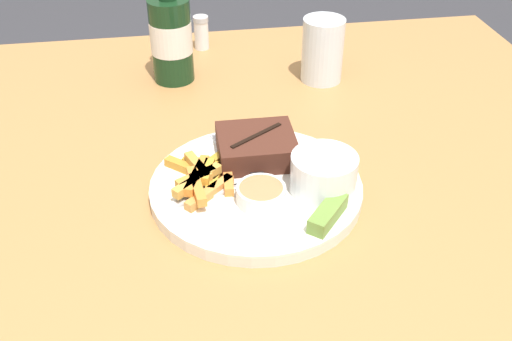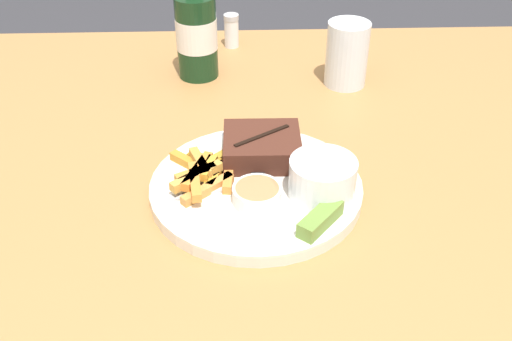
% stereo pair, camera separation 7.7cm
% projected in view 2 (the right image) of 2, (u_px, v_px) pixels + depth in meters
% --- Properties ---
extents(dining_table, '(1.16, 1.12, 0.74)m').
position_uv_depth(dining_table, '(256.00, 238.00, 0.84)').
color(dining_table, '#A87542').
rests_on(dining_table, ground_plane).
extents(dinner_plate, '(0.28, 0.28, 0.02)m').
position_uv_depth(dinner_plate, '(256.00, 188.00, 0.79)').
color(dinner_plate, silver).
rests_on(dinner_plate, dining_table).
extents(steak_portion, '(0.11, 0.10, 0.04)m').
position_uv_depth(steak_portion, '(262.00, 147.00, 0.83)').
color(steak_portion, '#472319').
rests_on(steak_portion, dinner_plate).
extents(fries_pile, '(0.10, 0.12, 0.02)m').
position_uv_depth(fries_pile, '(206.00, 172.00, 0.79)').
color(fries_pile, '#C68938').
rests_on(fries_pile, dinner_plate).
extents(coleslaw_cup, '(0.09, 0.09, 0.05)m').
position_uv_depth(coleslaw_cup, '(323.00, 176.00, 0.75)').
color(coleslaw_cup, white).
rests_on(coleslaw_cup, dinner_plate).
extents(dipping_sauce_cup, '(0.06, 0.06, 0.02)m').
position_uv_depth(dipping_sauce_cup, '(255.00, 194.00, 0.75)').
color(dipping_sauce_cup, silver).
rests_on(dipping_sauce_cup, dinner_plate).
extents(pickle_spear, '(0.06, 0.07, 0.02)m').
position_uv_depth(pickle_spear, '(320.00, 219.00, 0.71)').
color(pickle_spear, olive).
rests_on(pickle_spear, dinner_plate).
extents(fork_utensil, '(0.13, 0.05, 0.00)m').
position_uv_depth(fork_utensil, '(202.00, 192.00, 0.77)').
color(fork_utensil, '#B7B7BC').
rests_on(fork_utensil, dinner_plate).
extents(knife_utensil, '(0.07, 0.16, 0.01)m').
position_uv_depth(knife_utensil, '(251.00, 167.00, 0.81)').
color(knife_utensil, '#B7B7BC').
rests_on(knife_utensil, dinner_plate).
extents(beer_bottle, '(0.07, 0.07, 0.23)m').
position_uv_depth(beer_bottle, '(196.00, 31.00, 1.04)').
color(beer_bottle, '#143319').
rests_on(beer_bottle, dining_table).
extents(drinking_glass, '(0.07, 0.07, 0.11)m').
position_uv_depth(drinking_glass, '(347.00, 54.00, 1.02)').
color(drinking_glass, silver).
rests_on(drinking_glass, dining_table).
extents(salt_shaker, '(0.03, 0.03, 0.07)m').
position_uv_depth(salt_shaker, '(231.00, 31.00, 1.17)').
color(salt_shaker, white).
rests_on(salt_shaker, dining_table).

